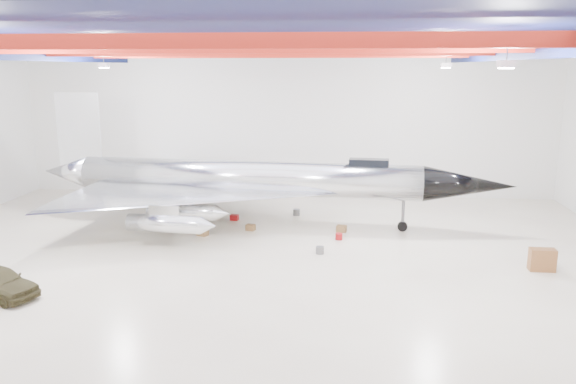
# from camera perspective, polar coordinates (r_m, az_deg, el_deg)

# --- Properties ---
(floor) EXTENTS (40.00, 40.00, 0.00)m
(floor) POSITION_cam_1_polar(r_m,az_deg,el_deg) (29.07, -3.19, -6.71)
(floor) COLOR beige
(floor) RESTS_ON ground
(wall_back) EXTENTS (40.00, 0.00, 40.00)m
(wall_back) POSITION_cam_1_polar(r_m,az_deg,el_deg) (42.53, -0.27, 7.05)
(wall_back) COLOR silver
(wall_back) RESTS_ON floor
(ceiling) EXTENTS (40.00, 40.00, 0.00)m
(ceiling) POSITION_cam_1_polar(r_m,az_deg,el_deg) (27.48, -3.48, 15.49)
(ceiling) COLOR #0A0F38
(ceiling) RESTS_ON wall_back
(ceiling_structure) EXTENTS (39.50, 29.50, 1.08)m
(ceiling_structure) POSITION_cam_1_polar(r_m,az_deg,el_deg) (27.45, -3.46, 14.08)
(ceiling_structure) COLOR maroon
(ceiling_structure) RESTS_ON ceiling
(jet_aircraft) EXTENTS (29.50, 18.05, 8.04)m
(jet_aircraft) POSITION_cam_1_polar(r_m,az_deg,el_deg) (34.65, -4.19, 0.96)
(jet_aircraft) COLOR silver
(jet_aircraft) RESTS_ON floor
(desk) EXTENTS (1.20, 0.62, 1.09)m
(desk) POSITION_cam_1_polar(r_m,az_deg,el_deg) (29.76, 24.41, -6.29)
(desk) COLOR brown
(desk) RESTS_ON floor
(crate_ply) EXTENTS (0.74, 0.68, 0.42)m
(crate_ply) POSITION_cam_1_polar(r_m,az_deg,el_deg) (33.09, -8.67, -4.05)
(crate_ply) COLOR olive
(crate_ply) RESTS_ON floor
(toolbox_red) EXTENTS (0.57, 0.48, 0.35)m
(toolbox_red) POSITION_cam_1_polar(r_m,az_deg,el_deg) (36.13, -5.47, -2.59)
(toolbox_red) COLOR maroon
(toolbox_red) RESTS_ON floor
(engine_drum) EXTENTS (0.52, 0.52, 0.38)m
(engine_drum) POSITION_cam_1_polar(r_m,az_deg,el_deg) (29.67, 3.25, -5.91)
(engine_drum) COLOR #59595B
(engine_drum) RESTS_ON floor
(parts_bin) EXTENTS (0.66, 0.58, 0.39)m
(parts_bin) POSITION_cam_1_polar(r_m,az_deg,el_deg) (33.57, 5.45, -3.73)
(parts_bin) COLOR olive
(parts_bin) RESTS_ON floor
(crate_small) EXTENTS (0.44, 0.38, 0.26)m
(crate_small) POSITION_cam_1_polar(r_m,az_deg,el_deg) (36.93, -12.66, -2.58)
(crate_small) COLOR #59595B
(crate_small) RESTS_ON floor
(tool_chest) EXTENTS (0.42, 0.42, 0.37)m
(tool_chest) POSITION_cam_1_polar(r_m,az_deg,el_deg) (32.10, 5.20, -4.52)
(tool_chest) COLOR maroon
(tool_chest) RESTS_ON floor
(oil_barrel) EXTENTS (0.61, 0.55, 0.36)m
(oil_barrel) POSITION_cam_1_polar(r_m,az_deg,el_deg) (33.83, -3.82, -3.61)
(oil_barrel) COLOR olive
(oil_barrel) RESTS_ON floor
(spares_box) EXTENTS (0.45, 0.45, 0.41)m
(spares_box) POSITION_cam_1_polar(r_m,az_deg,el_deg) (37.15, 0.86, -2.07)
(spares_box) COLOR #59595B
(spares_box) RESTS_ON floor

